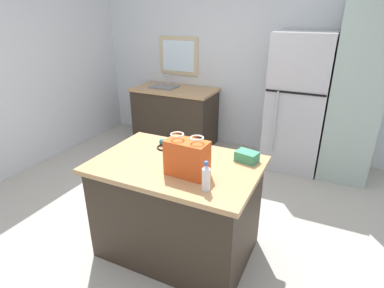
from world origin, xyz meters
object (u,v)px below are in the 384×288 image
ear_defenders (165,146)px  shopping_bag (187,158)px  kitchen_island (177,207)px  tall_cabinet (357,90)px  bottle (206,178)px  refrigerator (297,103)px  small_box (247,156)px

ear_defenders → shopping_bag: bearing=-41.9°
kitchen_island → tall_cabinet: (1.30, 2.22, 0.70)m
bottle → tall_cabinet: bearing=69.9°
refrigerator → small_box: (-0.12, -1.94, 0.03)m
tall_cabinet → ear_defenders: 2.53m
bottle → refrigerator: bearing=84.4°
small_box → bottle: (-0.13, -0.56, 0.06)m
bottle → kitchen_island: bearing=143.3°
kitchen_island → small_box: bearing=28.3°
shopping_bag → small_box: 0.55m
tall_cabinet → shopping_bag: tall_cabinet is taller
refrigerator → shopping_bag: bearing=-101.1°
kitchen_island → small_box: (0.51, 0.28, 0.48)m
bottle → small_box: bearing=77.4°
small_box → ear_defenders: (-0.74, -0.06, -0.02)m
refrigerator → ear_defenders: size_ratio=8.48×
tall_cabinet → bottle: (-0.92, -2.51, -0.16)m
kitchen_island → small_box: size_ratio=7.70×
refrigerator → bottle: 2.52m
small_box → tall_cabinet: bearing=67.9°
kitchen_island → refrigerator: (0.63, 2.22, 0.45)m
tall_cabinet → small_box: bearing=-112.1°
shopping_bag → bottle: (0.22, -0.15, -0.04)m
shopping_bag → ear_defenders: size_ratio=1.54×
bottle → ear_defenders: bearing=140.7°
shopping_bag → small_box: (0.34, 0.42, -0.10)m
kitchen_island → small_box: 0.75m
refrigerator → ear_defenders: 2.18m
small_box → ear_defenders: small_box is taller
tall_cabinet → ear_defenders: tall_cabinet is taller
small_box → ear_defenders: 0.75m
kitchen_island → shopping_bag: (0.17, -0.14, 0.58)m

